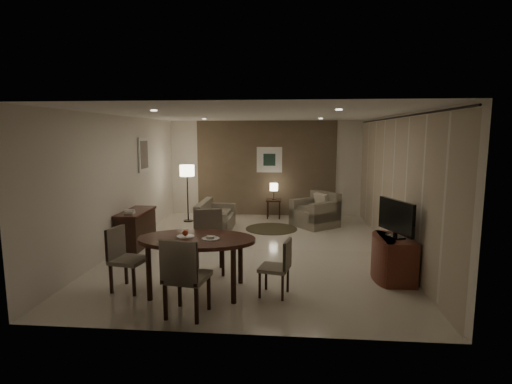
# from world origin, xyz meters

# --- Properties ---
(room_shell) EXTENTS (5.50, 7.00, 2.70)m
(room_shell) POSITION_xyz_m (0.00, 0.40, 1.35)
(room_shell) COLOR beige
(room_shell) RESTS_ON ground
(taupe_accent) EXTENTS (3.96, 0.03, 2.70)m
(taupe_accent) POSITION_xyz_m (0.00, 3.48, 1.35)
(taupe_accent) COLOR brown
(taupe_accent) RESTS_ON wall_back
(curtain_wall) EXTENTS (0.08, 6.70, 2.58)m
(curtain_wall) POSITION_xyz_m (2.68, 0.00, 1.32)
(curtain_wall) COLOR #BAAE91
(curtain_wall) RESTS_ON wall_right
(curtain_rod) EXTENTS (0.03, 6.80, 0.03)m
(curtain_rod) POSITION_xyz_m (2.68, 0.00, 2.64)
(curtain_rod) COLOR black
(curtain_rod) RESTS_ON wall_right
(art_back_frame) EXTENTS (0.72, 0.03, 0.72)m
(art_back_frame) POSITION_xyz_m (0.10, 3.46, 1.60)
(art_back_frame) COLOR silver
(art_back_frame) RESTS_ON wall_back
(art_back_canvas) EXTENTS (0.34, 0.01, 0.34)m
(art_back_canvas) POSITION_xyz_m (0.10, 3.44, 1.60)
(art_back_canvas) COLOR #1C3328
(art_back_canvas) RESTS_ON wall_back
(art_left_frame) EXTENTS (0.03, 0.60, 0.80)m
(art_left_frame) POSITION_xyz_m (-2.72, 1.20, 1.85)
(art_left_frame) COLOR silver
(art_left_frame) RESTS_ON wall_left
(art_left_canvas) EXTENTS (0.01, 0.46, 0.64)m
(art_left_canvas) POSITION_xyz_m (-2.71, 1.20, 1.85)
(art_left_canvas) COLOR gray
(art_left_canvas) RESTS_ON wall_left
(downlight_nl) EXTENTS (0.10, 0.10, 0.01)m
(downlight_nl) POSITION_xyz_m (-1.40, -1.80, 2.69)
(downlight_nl) COLOR white
(downlight_nl) RESTS_ON ceiling
(downlight_nr) EXTENTS (0.10, 0.10, 0.01)m
(downlight_nr) POSITION_xyz_m (1.40, -1.80, 2.69)
(downlight_nr) COLOR white
(downlight_nr) RESTS_ON ceiling
(downlight_fl) EXTENTS (0.10, 0.10, 0.01)m
(downlight_fl) POSITION_xyz_m (-1.40, 1.80, 2.69)
(downlight_fl) COLOR white
(downlight_fl) RESTS_ON ceiling
(downlight_fr) EXTENTS (0.10, 0.10, 0.01)m
(downlight_fr) POSITION_xyz_m (1.40, 1.80, 2.69)
(downlight_fr) COLOR white
(downlight_fr) RESTS_ON ceiling
(console_desk) EXTENTS (0.48, 1.20, 0.75)m
(console_desk) POSITION_xyz_m (-2.49, 0.00, 0.38)
(console_desk) COLOR #421E15
(console_desk) RESTS_ON floor
(telephone) EXTENTS (0.20, 0.14, 0.09)m
(telephone) POSITION_xyz_m (-2.49, -0.30, 0.80)
(telephone) COLOR white
(telephone) RESTS_ON console_desk
(tv_cabinet) EXTENTS (0.48, 0.90, 0.70)m
(tv_cabinet) POSITION_xyz_m (2.40, -1.50, 0.35)
(tv_cabinet) COLOR brown
(tv_cabinet) RESTS_ON floor
(flat_tv) EXTENTS (0.36, 0.85, 0.60)m
(flat_tv) POSITION_xyz_m (2.38, -1.50, 1.02)
(flat_tv) COLOR black
(flat_tv) RESTS_ON tv_cabinet
(dining_table) EXTENTS (1.74, 1.09, 0.82)m
(dining_table) POSITION_xyz_m (-0.67, -2.26, 0.41)
(dining_table) COLOR #421E15
(dining_table) RESTS_ON floor
(chair_near) EXTENTS (0.59, 0.59, 1.05)m
(chair_near) POSITION_xyz_m (-0.61, -3.04, 0.53)
(chair_near) COLOR gray
(chair_near) RESTS_ON floor
(chair_far) EXTENTS (0.62, 0.62, 1.05)m
(chair_far) POSITION_xyz_m (-0.65, -1.45, 0.52)
(chair_far) COLOR gray
(chair_far) RESTS_ON floor
(chair_left) EXTENTS (0.54, 0.54, 0.95)m
(chair_left) POSITION_xyz_m (-1.69, -2.30, 0.48)
(chair_left) COLOR gray
(chair_left) RESTS_ON floor
(chair_right) EXTENTS (0.48, 0.48, 0.84)m
(chair_right) POSITION_xyz_m (0.48, -2.30, 0.42)
(chair_right) COLOR gray
(chair_right) RESTS_ON floor
(plate_a) EXTENTS (0.26, 0.26, 0.02)m
(plate_a) POSITION_xyz_m (-0.85, -2.21, 0.83)
(plate_a) COLOR white
(plate_a) RESTS_ON dining_table
(plate_b) EXTENTS (0.26, 0.26, 0.02)m
(plate_b) POSITION_xyz_m (-0.45, -2.31, 0.83)
(plate_b) COLOR white
(plate_b) RESTS_ON dining_table
(fruit_apple) EXTENTS (0.09, 0.09, 0.09)m
(fruit_apple) POSITION_xyz_m (-0.85, -2.21, 0.88)
(fruit_apple) COLOR #B23414
(fruit_apple) RESTS_ON plate_a
(napkin) EXTENTS (0.12, 0.08, 0.03)m
(napkin) POSITION_xyz_m (-0.45, -2.31, 0.85)
(napkin) COLOR white
(napkin) RESTS_ON plate_b
(round_rug) EXTENTS (1.27, 1.27, 0.01)m
(round_rug) POSITION_xyz_m (0.25, 1.76, 0.01)
(round_rug) COLOR #453D26
(round_rug) RESTS_ON floor
(sofa) EXTENTS (1.51, 0.76, 0.71)m
(sofa) POSITION_xyz_m (-1.09, 1.49, 0.35)
(sofa) COLOR gray
(sofa) RESTS_ON floor
(armchair) EXTENTS (1.31, 1.32, 0.86)m
(armchair) POSITION_xyz_m (1.33, 2.15, 0.43)
(armchair) COLOR gray
(armchair) RESTS_ON floor
(side_table) EXTENTS (0.41, 0.41, 0.52)m
(side_table) POSITION_xyz_m (0.25, 3.06, 0.26)
(side_table) COLOR black
(side_table) RESTS_ON floor
(table_lamp) EXTENTS (0.22, 0.22, 0.50)m
(table_lamp) POSITION_xyz_m (0.25, 3.06, 0.77)
(table_lamp) COLOR #FFEAC1
(table_lamp) RESTS_ON side_table
(floor_lamp) EXTENTS (0.38, 0.38, 1.51)m
(floor_lamp) POSITION_xyz_m (-2.02, 2.44, 0.76)
(floor_lamp) COLOR #FFE5B7
(floor_lamp) RESTS_ON floor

